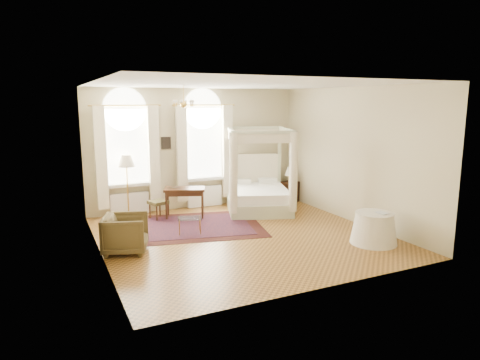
{
  "coord_description": "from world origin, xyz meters",
  "views": [
    {
      "loc": [
        -3.93,
        -8.25,
        2.95
      ],
      "look_at": [
        0.14,
        0.4,
        1.19
      ],
      "focal_mm": 32.0,
      "sensor_mm": 36.0,
      "label": 1
    }
  ],
  "objects_px": {
    "writing_desk": "(185,192)",
    "stool": "(158,204)",
    "canopy_bed": "(258,192)",
    "armchair": "(126,234)",
    "nightstand": "(290,192)",
    "coffee_table": "(190,219)",
    "floor_lamp": "(126,164)",
    "side_table": "(374,228)"
  },
  "relations": [
    {
      "from": "coffee_table",
      "to": "floor_lamp",
      "type": "xyz_separation_m",
      "value": [
        -0.98,
        2.03,
        1.05
      ]
    },
    {
      "from": "nightstand",
      "to": "writing_desk",
      "type": "xyz_separation_m",
      "value": [
        -3.36,
        -0.33,
        0.35
      ]
    },
    {
      "from": "writing_desk",
      "to": "side_table",
      "type": "xyz_separation_m",
      "value": [
        2.96,
        -3.67,
        -0.33
      ]
    },
    {
      "from": "armchair",
      "to": "side_table",
      "type": "distance_m",
      "value": 5.1
    },
    {
      "from": "writing_desk",
      "to": "stool",
      "type": "bearing_deg",
      "value": 167.13
    },
    {
      "from": "nightstand",
      "to": "floor_lamp",
      "type": "xyz_separation_m",
      "value": [
        -4.67,
        0.33,
        1.07
      ]
    },
    {
      "from": "writing_desk",
      "to": "floor_lamp",
      "type": "xyz_separation_m",
      "value": [
        -1.31,
        0.67,
        0.72
      ]
    },
    {
      "from": "stool",
      "to": "floor_lamp",
      "type": "height_order",
      "value": "floor_lamp"
    },
    {
      "from": "floor_lamp",
      "to": "coffee_table",
      "type": "bearing_deg",
      "value": -64.39
    },
    {
      "from": "canopy_bed",
      "to": "armchair",
      "type": "height_order",
      "value": "canopy_bed"
    },
    {
      "from": "floor_lamp",
      "to": "side_table",
      "type": "distance_m",
      "value": 6.17
    },
    {
      "from": "armchair",
      "to": "canopy_bed",
      "type": "bearing_deg",
      "value": -45.91
    },
    {
      "from": "stool",
      "to": "coffee_table",
      "type": "bearing_deg",
      "value": -77.93
    },
    {
      "from": "stool",
      "to": "coffee_table",
      "type": "xyz_separation_m",
      "value": [
        0.32,
        -1.52,
        -0.06
      ]
    },
    {
      "from": "coffee_table",
      "to": "side_table",
      "type": "height_order",
      "value": "side_table"
    },
    {
      "from": "armchair",
      "to": "nightstand",
      "type": "bearing_deg",
      "value": -47.17
    },
    {
      "from": "armchair",
      "to": "coffee_table",
      "type": "bearing_deg",
      "value": -48.67
    },
    {
      "from": "armchair",
      "to": "floor_lamp",
      "type": "relative_size",
      "value": 0.52
    },
    {
      "from": "armchair",
      "to": "coffee_table",
      "type": "xyz_separation_m",
      "value": [
        1.54,
        0.64,
        -0.05
      ]
    },
    {
      "from": "nightstand",
      "to": "armchair",
      "type": "xyz_separation_m",
      "value": [
        -5.23,
        -2.34,
        0.08
      ]
    },
    {
      "from": "nightstand",
      "to": "side_table",
      "type": "distance_m",
      "value": 4.02
    },
    {
      "from": "canopy_bed",
      "to": "side_table",
      "type": "distance_m",
      "value": 3.63
    },
    {
      "from": "canopy_bed",
      "to": "nightstand",
      "type": "height_order",
      "value": "canopy_bed"
    },
    {
      "from": "writing_desk",
      "to": "stool",
      "type": "relative_size",
      "value": 2.2
    },
    {
      "from": "writing_desk",
      "to": "coffee_table",
      "type": "distance_m",
      "value": 1.45
    },
    {
      "from": "floor_lamp",
      "to": "canopy_bed",
      "type": "bearing_deg",
      "value": -13.68
    },
    {
      "from": "nightstand",
      "to": "armchair",
      "type": "relative_size",
      "value": 0.73
    },
    {
      "from": "writing_desk",
      "to": "side_table",
      "type": "relative_size",
      "value": 1.19
    },
    {
      "from": "writing_desk",
      "to": "floor_lamp",
      "type": "distance_m",
      "value": 1.64
    },
    {
      "from": "stool",
      "to": "floor_lamp",
      "type": "distance_m",
      "value": 1.29
    },
    {
      "from": "stool",
      "to": "armchair",
      "type": "bearing_deg",
      "value": -119.29
    },
    {
      "from": "floor_lamp",
      "to": "side_table",
      "type": "bearing_deg",
      "value": -45.45
    },
    {
      "from": "armchair",
      "to": "coffee_table",
      "type": "height_order",
      "value": "armchair"
    },
    {
      "from": "canopy_bed",
      "to": "armchair",
      "type": "bearing_deg",
      "value": -154.63
    },
    {
      "from": "stool",
      "to": "floor_lamp",
      "type": "bearing_deg",
      "value": 141.63
    },
    {
      "from": "nightstand",
      "to": "canopy_bed",
      "type": "bearing_deg",
      "value": -159.8
    },
    {
      "from": "canopy_bed",
      "to": "floor_lamp",
      "type": "height_order",
      "value": "canopy_bed"
    },
    {
      "from": "stool",
      "to": "floor_lamp",
      "type": "xyz_separation_m",
      "value": [
        -0.65,
        0.52,
        0.99
      ]
    },
    {
      "from": "writing_desk",
      "to": "side_table",
      "type": "bearing_deg",
      "value": -51.12
    },
    {
      "from": "side_table",
      "to": "armchair",
      "type": "bearing_deg",
      "value": 161.05
    },
    {
      "from": "coffee_table",
      "to": "side_table",
      "type": "xyz_separation_m",
      "value": [
        3.29,
        -2.3,
        -0.0
      ]
    },
    {
      "from": "coffee_table",
      "to": "writing_desk",
      "type": "bearing_deg",
      "value": 76.3
    }
  ]
}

